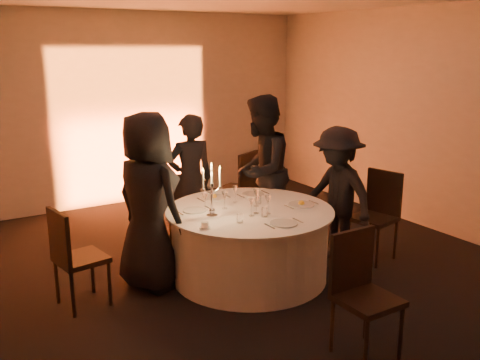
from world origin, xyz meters
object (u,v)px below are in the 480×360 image
chair_right (378,210)px  chair_back_right (241,184)px  chair_left (72,253)px  chair_back_left (179,201)px  guest_back_right (261,171)px  coffee_cup (205,225)px  chair_front (361,286)px  banquet_table (250,243)px  guest_back_left (190,180)px  guest_right (337,194)px  guest_left (148,202)px  candelabra (212,198)px

chair_right → chair_back_right: bearing=-169.4°
chair_left → chair_back_left: chair_left is taller
chair_back_right → chair_right: (0.78, -1.83, -0.01)m
chair_right → guest_back_right: (-0.91, 1.13, 0.35)m
chair_left → coffee_cup: (1.13, -0.56, 0.24)m
chair_front → guest_back_right: bearing=73.7°
chair_back_right → chair_left: bearing=-0.7°
chair_back_right → guest_back_right: bearing=53.2°
banquet_table → chair_back_left: chair_back_left is taller
chair_back_right → chair_right: chair_back_right is taller
chair_right → guest_back_left: 2.31m
chair_front → guest_back_left: (-0.06, 2.98, 0.25)m
chair_front → coffee_cup: size_ratio=9.33×
chair_right → chair_left: bearing=-112.1°
chair_back_left → coffee_cup: chair_back_left is taller
chair_front → guest_right: 2.01m
guest_left → chair_front: bearing=-171.9°
chair_left → chair_back_right: size_ratio=0.94×
banquet_table → chair_back_right: bearing=61.7°
guest_back_right → chair_back_left: bearing=-81.6°
banquet_table → coffee_cup: bearing=-157.2°
chair_right → chair_back_left: bearing=-149.5°
guest_left → candelabra: size_ratio=3.24×
chair_left → chair_back_right: (2.64, 1.24, 0.04)m
banquet_table → candelabra: 0.75m
chair_back_right → guest_right: bearing=75.6°
chair_front → guest_back_right: size_ratio=0.54×
guest_left → guest_back_right: bearing=-91.6°
chair_right → coffee_cup: chair_right is taller
chair_right → guest_left: 2.70m
banquet_table → chair_back_right: (0.81, 1.51, 0.22)m
chair_right → banquet_table: bearing=-113.6°
chair_front → guest_left: bearing=115.1°
guest_left → guest_back_left: (0.93, 0.94, -0.09)m
coffee_cup → chair_front: bearing=-64.9°
chair_right → candelabra: 2.11m
chair_left → coffee_cup: chair_left is taller
banquet_table → chair_right: size_ratio=1.72×
chair_right → guest_back_right: guest_back_right is taller
chair_left → guest_right: 3.00m
chair_back_right → chair_right: bearing=87.1°
chair_back_left → chair_back_right: bearing=-176.7°
guest_left → guest_back_right: guest_back_right is taller
candelabra → coffee_cup: bearing=-129.4°
guest_left → coffee_cup: bearing=-170.1°
chair_back_left → guest_back_left: (0.04, -0.27, 0.34)m
chair_back_right → coffee_cup: chair_back_right is taller
banquet_table → guest_back_left: bearing=93.8°
chair_front → guest_right: bearing=53.6°
chair_back_left → chair_back_right: (0.93, -0.01, 0.11)m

